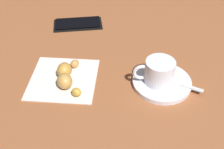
{
  "coord_description": "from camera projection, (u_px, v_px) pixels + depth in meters",
  "views": [
    {
      "loc": [
        -0.17,
        0.48,
        0.47
      ],
      "look_at": [
        -0.01,
        -0.0,
        0.02
      ],
      "focal_mm": 45.34,
      "sensor_mm": 36.0,
      "label": 1
    }
  ],
  "objects": [
    {
      "name": "cell_phone",
      "position": [
        78.0,
        24.0,
        0.88
      ],
      "size": [
        0.16,
        0.13,
        0.01
      ],
      "color": "black",
      "rests_on": "ground"
    },
    {
      "name": "croissant",
      "position": [
        66.0,
        76.0,
        0.67
      ],
      "size": [
        0.09,
        0.12,
        0.04
      ],
      "color": "#CB8342",
      "rests_on": "napkin"
    },
    {
      "name": "ground_plane",
      "position": [
        108.0,
        81.0,
        0.69
      ],
      "size": [
        1.8,
        1.8,
        0.0
      ],
      "primitive_type": "plane",
      "color": "brown"
    },
    {
      "name": "espresso_cup",
      "position": [
        159.0,
        72.0,
        0.65
      ],
      "size": [
        0.09,
        0.07,
        0.06
      ],
      "color": "silver",
      "rests_on": "saucer"
    },
    {
      "name": "napkin",
      "position": [
        63.0,
        79.0,
        0.69
      ],
      "size": [
        0.19,
        0.19,
        0.0
      ],
      "primitive_type": "cube",
      "rotation": [
        0.0,
        0.0,
        0.24
      ],
      "color": "silver",
      "rests_on": "ground"
    },
    {
      "name": "teaspoon",
      "position": [
        166.0,
        79.0,
        0.67
      ],
      "size": [
        0.13,
        0.03,
        0.01
      ],
      "color": "silver",
      "rests_on": "saucer"
    },
    {
      "name": "saucer",
      "position": [
        162.0,
        82.0,
        0.68
      ],
      "size": [
        0.14,
        0.14,
        0.01
      ],
      "primitive_type": "cylinder",
      "color": "silver",
      "rests_on": "ground"
    },
    {
      "name": "sugar_packet",
      "position": [
        166.0,
        73.0,
        0.69
      ],
      "size": [
        0.06,
        0.02,
        0.01
      ],
      "primitive_type": "cube",
      "rotation": [
        0.0,
        0.0,
        6.44
      ],
      "color": "beige",
      "rests_on": "saucer"
    }
  ]
}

